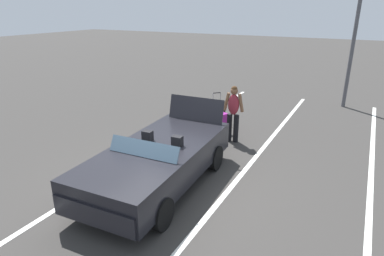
{
  "coord_description": "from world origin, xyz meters",
  "views": [
    {
      "loc": [
        5.33,
        3.67,
        3.72
      ],
      "look_at": [
        -1.8,
        -0.13,
        0.75
      ],
      "focal_mm": 30.96,
      "sensor_mm": 36.0,
      "label": 1
    }
  ],
  "objects_px": {
    "convertible_car": "(153,165)",
    "parking_lamp_post": "(358,16)",
    "suitcase_large_black": "(217,112)",
    "suitcase_small_carryon": "(204,127)",
    "suitcase_medium_bright": "(221,122)",
    "traveler_person": "(233,111)"
  },
  "relations": [
    {
      "from": "convertible_car",
      "to": "parking_lamp_post",
      "type": "xyz_separation_m",
      "value": [
        -8.79,
        3.02,
        2.79
      ]
    },
    {
      "from": "suitcase_large_black",
      "to": "suitcase_small_carryon",
      "type": "bearing_deg",
      "value": -41.33
    },
    {
      "from": "suitcase_medium_bright",
      "to": "parking_lamp_post",
      "type": "xyz_separation_m",
      "value": [
        -4.85,
        3.16,
        3.08
      ]
    },
    {
      "from": "convertible_car",
      "to": "traveler_person",
      "type": "bearing_deg",
      "value": 169.35
    },
    {
      "from": "suitcase_medium_bright",
      "to": "traveler_person",
      "type": "height_order",
      "value": "traveler_person"
    },
    {
      "from": "convertible_car",
      "to": "traveler_person",
      "type": "relative_size",
      "value": 2.55
    },
    {
      "from": "suitcase_medium_bright",
      "to": "traveler_person",
      "type": "relative_size",
      "value": 0.38
    },
    {
      "from": "convertible_car",
      "to": "suitcase_medium_bright",
      "type": "relative_size",
      "value": 6.8
    },
    {
      "from": "suitcase_small_carryon",
      "to": "parking_lamp_post",
      "type": "height_order",
      "value": "parking_lamp_post"
    },
    {
      "from": "parking_lamp_post",
      "to": "suitcase_small_carryon",
      "type": "bearing_deg",
      "value": -33.43
    },
    {
      "from": "suitcase_large_black",
      "to": "suitcase_small_carryon",
      "type": "xyz_separation_m",
      "value": [
        1.19,
        0.09,
        -0.12
      ]
    },
    {
      "from": "suitcase_large_black",
      "to": "parking_lamp_post",
      "type": "xyz_separation_m",
      "value": [
        -4.14,
        3.61,
        3.01
      ]
    },
    {
      "from": "suitcase_large_black",
      "to": "traveler_person",
      "type": "height_order",
      "value": "traveler_person"
    },
    {
      "from": "convertible_car",
      "to": "parking_lamp_post",
      "type": "distance_m",
      "value": 9.71
    },
    {
      "from": "suitcase_medium_bright",
      "to": "suitcase_large_black",
      "type": "bearing_deg",
      "value": 58.95
    },
    {
      "from": "traveler_person",
      "to": "suitcase_small_carryon",
      "type": "bearing_deg",
      "value": -103.72
    },
    {
      "from": "convertible_car",
      "to": "suitcase_small_carryon",
      "type": "distance_m",
      "value": 3.52
    },
    {
      "from": "suitcase_large_black",
      "to": "parking_lamp_post",
      "type": "relative_size",
      "value": 0.18
    },
    {
      "from": "suitcase_large_black",
      "to": "traveler_person",
      "type": "xyz_separation_m",
      "value": [
        1.3,
        1.06,
        0.56
      ]
    },
    {
      "from": "suitcase_small_carryon",
      "to": "traveler_person",
      "type": "xyz_separation_m",
      "value": [
        0.11,
        0.97,
        0.68
      ]
    },
    {
      "from": "suitcase_small_carryon",
      "to": "traveler_person",
      "type": "height_order",
      "value": "traveler_person"
    },
    {
      "from": "parking_lamp_post",
      "to": "suitcase_large_black",
      "type": "bearing_deg",
      "value": -41.11
    }
  ]
}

